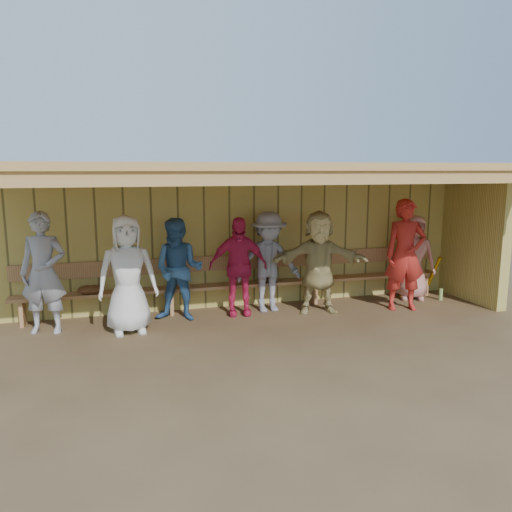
{
  "coord_description": "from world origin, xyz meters",
  "views": [
    {
      "loc": [
        -2.15,
        -7.18,
        2.43
      ],
      "look_at": [
        0.0,
        0.35,
        1.05
      ],
      "focal_mm": 35.0,
      "sensor_mm": 36.0,
      "label": 1
    }
  ],
  "objects_px": {
    "player_b": "(128,275)",
    "player_e": "(268,262)",
    "bench": "(244,278)",
    "player_a": "(44,273)",
    "player_c": "(179,270)",
    "player_d": "(238,266)",
    "player_g": "(405,255)",
    "player_h": "(414,257)",
    "player_f": "(319,262)"
  },
  "relations": [
    {
      "from": "player_b",
      "to": "player_e",
      "type": "relative_size",
      "value": 1.03
    },
    {
      "from": "player_c",
      "to": "player_f",
      "type": "relative_size",
      "value": 0.95
    },
    {
      "from": "player_g",
      "to": "player_b",
      "type": "bearing_deg",
      "value": -166.97
    },
    {
      "from": "player_e",
      "to": "bench",
      "type": "xyz_separation_m",
      "value": [
        -0.34,
        0.33,
        -0.33
      ]
    },
    {
      "from": "player_c",
      "to": "player_h",
      "type": "relative_size",
      "value": 1.05
    },
    {
      "from": "player_e",
      "to": "bench",
      "type": "bearing_deg",
      "value": 135.76
    },
    {
      "from": "player_e",
      "to": "player_g",
      "type": "bearing_deg",
      "value": -13.62
    },
    {
      "from": "player_h",
      "to": "player_e",
      "type": "bearing_deg",
      "value": -156.66
    },
    {
      "from": "player_e",
      "to": "player_f",
      "type": "relative_size",
      "value": 0.99
    },
    {
      "from": "player_c",
      "to": "player_f",
      "type": "height_order",
      "value": "player_f"
    },
    {
      "from": "player_d",
      "to": "player_f",
      "type": "xyz_separation_m",
      "value": [
        1.34,
        -0.24,
        0.05
      ]
    },
    {
      "from": "player_c",
      "to": "player_e",
      "type": "height_order",
      "value": "player_e"
    },
    {
      "from": "player_b",
      "to": "player_f",
      "type": "xyz_separation_m",
      "value": [
        3.14,
        0.21,
        -0.01
      ]
    },
    {
      "from": "player_h",
      "to": "bench",
      "type": "xyz_separation_m",
      "value": [
        -3.19,
        0.31,
        -0.27
      ]
    },
    {
      "from": "player_c",
      "to": "bench",
      "type": "distance_m",
      "value": 1.31
    },
    {
      "from": "player_a",
      "to": "player_d",
      "type": "bearing_deg",
      "value": 14.08
    },
    {
      "from": "player_b",
      "to": "player_e",
      "type": "distance_m",
      "value": 2.4
    },
    {
      "from": "player_a",
      "to": "player_b",
      "type": "xyz_separation_m",
      "value": [
        1.19,
        -0.34,
        -0.03
      ]
    },
    {
      "from": "player_d",
      "to": "bench",
      "type": "bearing_deg",
      "value": 70.77
    },
    {
      "from": "bench",
      "to": "player_b",
      "type": "bearing_deg",
      "value": -156.76
    },
    {
      "from": "player_d",
      "to": "player_e",
      "type": "height_order",
      "value": "player_e"
    },
    {
      "from": "player_b",
      "to": "player_d",
      "type": "bearing_deg",
      "value": 10.58
    },
    {
      "from": "player_a",
      "to": "player_e",
      "type": "relative_size",
      "value": 1.06
    },
    {
      "from": "player_c",
      "to": "bench",
      "type": "bearing_deg",
      "value": 42.95
    },
    {
      "from": "player_c",
      "to": "player_f",
      "type": "bearing_deg",
      "value": 17.74
    },
    {
      "from": "player_d",
      "to": "player_f",
      "type": "height_order",
      "value": "player_f"
    },
    {
      "from": "player_b",
      "to": "bench",
      "type": "distance_m",
      "value": 2.2
    },
    {
      "from": "player_d",
      "to": "player_h",
      "type": "distance_m",
      "value": 3.4
    },
    {
      "from": "player_d",
      "to": "bench",
      "type": "height_order",
      "value": "player_d"
    },
    {
      "from": "player_d",
      "to": "player_h",
      "type": "relative_size",
      "value": 1.04
    },
    {
      "from": "player_e",
      "to": "player_c",
      "type": "bearing_deg",
      "value": -176.37
    },
    {
      "from": "player_b",
      "to": "player_e",
      "type": "bearing_deg",
      "value": 8.95
    },
    {
      "from": "player_a",
      "to": "bench",
      "type": "distance_m",
      "value": 3.25
    },
    {
      "from": "bench",
      "to": "player_c",
      "type": "bearing_deg",
      "value": -159.95
    },
    {
      "from": "player_b",
      "to": "player_c",
      "type": "height_order",
      "value": "player_b"
    },
    {
      "from": "player_d",
      "to": "player_f",
      "type": "relative_size",
      "value": 0.95
    },
    {
      "from": "player_b",
      "to": "player_h",
      "type": "distance_m",
      "value": 5.22
    },
    {
      "from": "player_f",
      "to": "player_h",
      "type": "xyz_separation_m",
      "value": [
        2.05,
        0.34,
        -0.08
      ]
    },
    {
      "from": "player_d",
      "to": "player_g",
      "type": "distance_m",
      "value": 2.89
    },
    {
      "from": "player_a",
      "to": "player_e",
      "type": "xyz_separation_m",
      "value": [
        3.53,
        0.19,
        -0.05
      ]
    },
    {
      "from": "player_a",
      "to": "player_e",
      "type": "bearing_deg",
      "value": 14.85
    },
    {
      "from": "player_b",
      "to": "player_g",
      "type": "bearing_deg",
      "value": -3.96
    },
    {
      "from": "player_f",
      "to": "player_b",
      "type": "bearing_deg",
      "value": -163.03
    },
    {
      "from": "player_g",
      "to": "bench",
      "type": "height_order",
      "value": "player_g"
    },
    {
      "from": "player_g",
      "to": "bench",
      "type": "xyz_separation_m",
      "value": [
        -2.64,
        0.88,
        -0.43
      ]
    },
    {
      "from": "player_d",
      "to": "player_b",
      "type": "bearing_deg",
      "value": -157.85
    },
    {
      "from": "player_f",
      "to": "player_g",
      "type": "bearing_deg",
      "value": 4.29
    },
    {
      "from": "player_a",
      "to": "player_g",
      "type": "xyz_separation_m",
      "value": [
        5.83,
        -0.36,
        0.05
      ]
    },
    {
      "from": "player_b",
      "to": "player_d",
      "type": "xyz_separation_m",
      "value": [
        1.79,
        0.46,
        -0.06
      ]
    },
    {
      "from": "player_e",
      "to": "player_b",
      "type": "bearing_deg",
      "value": -167.57
    }
  ]
}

